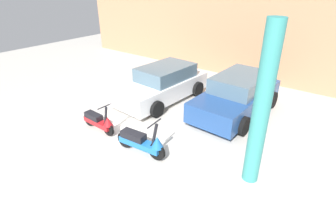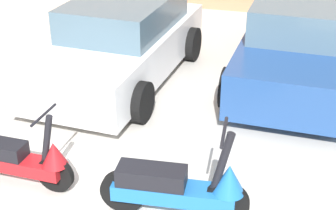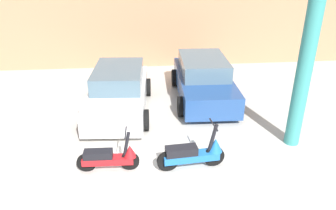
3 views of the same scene
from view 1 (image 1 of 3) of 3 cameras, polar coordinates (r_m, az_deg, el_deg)
name	(u,v)px [view 1 (image 1 of 3)]	position (r m, az deg, el deg)	size (l,w,h in m)	color
ground_plane	(109,149)	(7.77, -12.67, -9.35)	(28.00, 28.00, 0.00)	beige
wall_back	(235,37)	(13.21, 14.33, 14.08)	(19.60, 0.12, 3.77)	tan
scooter_front_left	(99,121)	(8.54, -14.76, -3.38)	(1.43, 0.51, 1.00)	black
scooter_front_right	(142,142)	(7.23, -5.63, -7.94)	(1.59, 0.57, 1.11)	black
car_rear_left	(163,84)	(10.38, -1.11, 4.61)	(2.12, 4.06, 1.34)	white
car_rear_center	(237,95)	(9.65, 14.88, 2.10)	(2.07, 4.10, 1.37)	navy
support_column_side	(261,109)	(5.93, 19.66, -0.83)	(0.37, 0.37, 3.77)	teal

